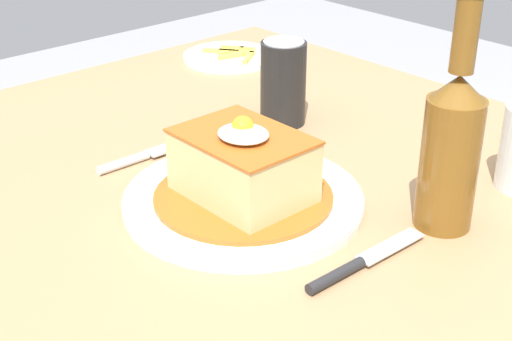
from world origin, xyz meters
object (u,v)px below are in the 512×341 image
(fork, at_px, (137,158))
(knife, at_px, (352,267))
(side_plate_fries, at_px, (230,56))
(soda_can, at_px, (283,83))
(main_plate, at_px, (243,199))
(beer_bottle_amber, at_px, (452,144))

(fork, distance_m, knife, 0.36)
(knife, distance_m, side_plate_fries, 0.70)
(knife, xyz_separation_m, soda_can, (-0.33, 0.22, 0.06))
(main_plate, height_order, side_plate_fries, main_plate)
(fork, bearing_deg, side_plate_fries, 123.71)
(main_plate, distance_m, side_plate_fries, 0.55)
(side_plate_fries, bearing_deg, fork, -56.29)
(fork, bearing_deg, soda_can, 82.41)
(soda_can, height_order, side_plate_fries, soda_can)
(main_plate, distance_m, knife, 0.18)
(knife, bearing_deg, soda_can, 146.40)
(main_plate, distance_m, soda_can, 0.26)
(fork, distance_m, soda_can, 0.24)
(soda_can, bearing_deg, main_plate, -54.22)
(beer_bottle_amber, relative_size, side_plate_fries, 1.56)
(main_plate, xyz_separation_m, beer_bottle_amber, (0.18, 0.14, 0.09))
(main_plate, relative_size, beer_bottle_amber, 1.07)
(knife, bearing_deg, side_plate_fries, 149.86)
(fork, height_order, soda_can, soda_can)
(beer_bottle_amber, bearing_deg, soda_can, 167.96)
(fork, bearing_deg, beer_bottle_amber, 24.46)
(knife, distance_m, soda_can, 0.40)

